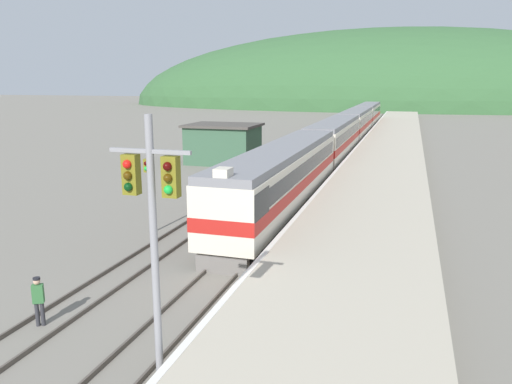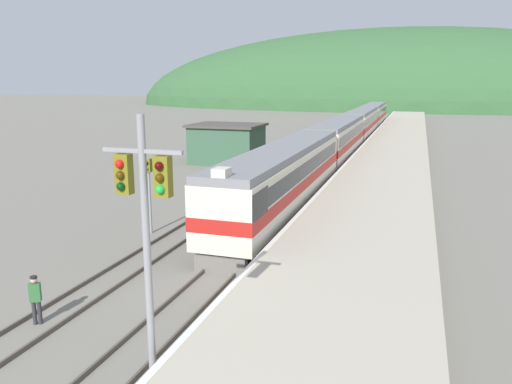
{
  "view_description": "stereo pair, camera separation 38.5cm",
  "coord_description": "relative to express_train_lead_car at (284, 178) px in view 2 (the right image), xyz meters",
  "views": [
    {
      "loc": [
        7.35,
        -5.09,
        8.1
      ],
      "look_at": [
        -0.1,
        19.11,
        2.48
      ],
      "focal_mm": 35.0,
      "sensor_mm": 36.0,
      "label": 1
    },
    {
      "loc": [
        7.72,
        -4.97,
        8.1
      ],
      "look_at": [
        -0.1,
        19.11,
        2.48
      ],
      "focal_mm": 35.0,
      "sensor_mm": 36.0,
      "label": 2
    }
  ],
  "objects": [
    {
      "name": "track_siding",
      "position": [
        -4.07,
        45.69,
        -2.22
      ],
      "size": [
        1.52,
        180.0,
        0.16
      ],
      "color": "#4C443D",
      "rests_on": "ground"
    },
    {
      "name": "carriage_second",
      "position": [
        0.0,
        21.88,
        -0.01
      ],
      "size": [
        3.03,
        19.75,
        4.21
      ],
      "color": "black",
      "rests_on": "ground"
    },
    {
      "name": "track_main",
      "position": [
        0.0,
        45.69,
        -2.22
      ],
      "size": [
        1.52,
        180.0,
        0.16
      ],
      "color": "#4C443D",
      "rests_on": "ground"
    },
    {
      "name": "express_train_lead_car",
      "position": [
        0.0,
        0.0,
        0.0
      ],
      "size": [
        3.04,
        21.78,
        4.57
      ],
      "color": "black",
      "rests_on": "ground"
    },
    {
      "name": "carriage_third",
      "position": [
        0.0,
        42.51,
        -0.01
      ],
      "size": [
        3.03,
        19.75,
        4.21
      ],
      "color": "black",
      "rests_on": "ground"
    },
    {
      "name": "signal_post_siding",
      "position": [
        -5.8,
        -6.22,
        0.67
      ],
      "size": [
        0.36,
        0.42,
        4.16
      ],
      "color": "gray",
      "rests_on": "ground"
    },
    {
      "name": "track_worker",
      "position": [
        -4.2,
        -16.7,
        -1.31
      ],
      "size": [
        0.42,
        0.37,
        1.73
      ],
      "color": "#2D2D33",
      "rests_on": "ground"
    },
    {
      "name": "signal_mast_main",
      "position": [
        1.3,
        -18.6,
        2.5
      ],
      "size": [
        2.2,
        0.42,
        7.33
      ],
      "color": "gray",
      "rests_on": "ground"
    },
    {
      "name": "carriage_fourth",
      "position": [
        0.0,
        63.14,
        -0.01
      ],
      "size": [
        3.03,
        19.75,
        4.21
      ],
      "color": "black",
      "rests_on": "ground"
    },
    {
      "name": "station_shed",
      "position": [
        -10.54,
        17.51,
        -0.31
      ],
      "size": [
        7.05,
        5.71,
        3.94
      ],
      "color": "#385B42",
      "rests_on": "ground"
    },
    {
      "name": "distant_hills",
      "position": [
        0.0,
        145.36,
        -2.3
      ],
      "size": [
        182.91,
        82.31,
        50.22
      ],
      "color": "#335B33",
      "rests_on": "ground"
    },
    {
      "name": "platform",
      "position": [
        5.3,
        25.69,
        -1.75
      ],
      "size": [
        7.08,
        140.0,
        1.11
      ],
      "color": "#B2A893",
      "rests_on": "ground"
    }
  ]
}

